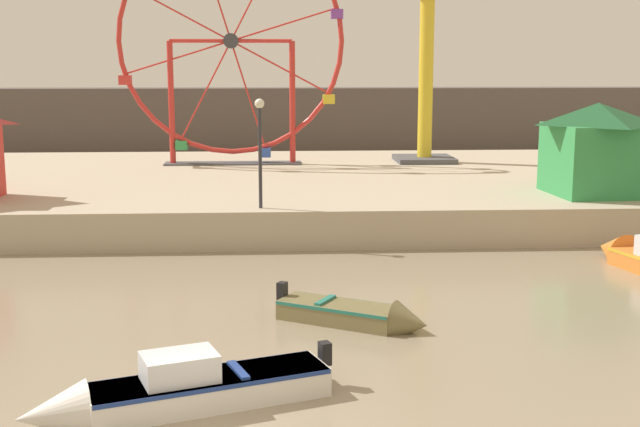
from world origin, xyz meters
name	(u,v)px	position (x,y,z in m)	size (l,w,h in m)	color
quay_promenade	(253,189)	(0.00, 23.80, 0.65)	(110.00, 19.20, 1.31)	#B7A88E
distant_town_skyline	(260,120)	(0.00, 45.90, 2.20)	(140.00, 3.00, 4.40)	#564C47
motorboat_white_red_stripe	(166,392)	(-1.05, 1.47, 0.35)	(5.59, 2.89, 1.29)	silver
motorboat_olive_wood	(360,315)	(2.88, 6.20, 0.26)	(3.67, 2.69, 1.04)	olive
ferris_wheel_red_frame	(231,46)	(-1.03, 27.53, 6.89)	(10.64, 1.20, 11.12)	red
drop_tower_yellow_tower	(427,14)	(8.31, 28.07, 8.39)	(2.80, 2.80, 15.50)	gold
carnival_booth_green_kiosk	(596,147)	(12.71, 17.33, 3.06)	(3.67, 3.83, 3.36)	#33934C
promenade_lamp_near	(260,136)	(0.45, 15.03, 3.71)	(0.32, 0.32, 3.64)	#2D2D33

